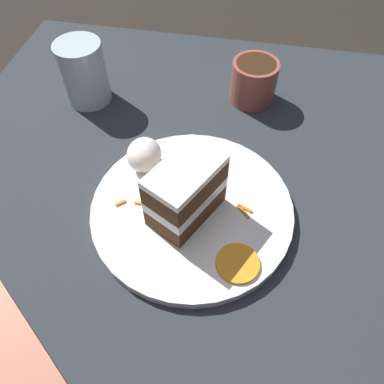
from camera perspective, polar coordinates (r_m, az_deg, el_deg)
ground_plane at (r=0.57m, az=-3.90°, el=-6.57°), size 6.00×6.00×0.00m
dining_table at (r=0.55m, az=-4.01°, el=-5.56°), size 0.97×0.80×0.04m
plate at (r=0.54m, az=-0.00°, el=-2.57°), size 0.29×0.29×0.02m
cake_slice at (r=0.49m, az=-0.96°, el=0.08°), size 0.12×0.10×0.09m
cream_dollop at (r=0.56m, az=-7.31°, el=5.68°), size 0.06×0.05×0.05m
orange_garnish at (r=0.49m, az=6.97°, el=-10.72°), size 0.06×0.06×0.00m
carrot_shreds_scatter at (r=0.54m, az=0.49°, el=-0.13°), size 0.13×0.19×0.00m
drinking_glass at (r=0.71m, az=-16.03°, el=16.55°), size 0.08×0.08×0.11m
coffee_mug at (r=0.70m, az=9.41°, el=16.46°), size 0.08×0.08×0.07m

